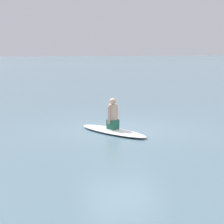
% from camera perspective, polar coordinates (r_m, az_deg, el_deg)
% --- Properties ---
extents(ground_plane, '(400.00, 400.00, 0.00)m').
position_cam_1_polar(ground_plane, '(13.14, 1.40, -2.52)').
color(ground_plane, slate).
extents(surfboard, '(2.84, 1.79, 0.13)m').
position_cam_1_polar(surfboard, '(12.59, 0.12, -2.73)').
color(surfboard, white).
rests_on(surfboard, ground).
extents(person_paddler, '(0.40, 0.42, 0.98)m').
position_cam_1_polar(person_paddler, '(12.49, 0.13, -0.45)').
color(person_paddler, '#26664C').
rests_on(person_paddler, surfboard).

